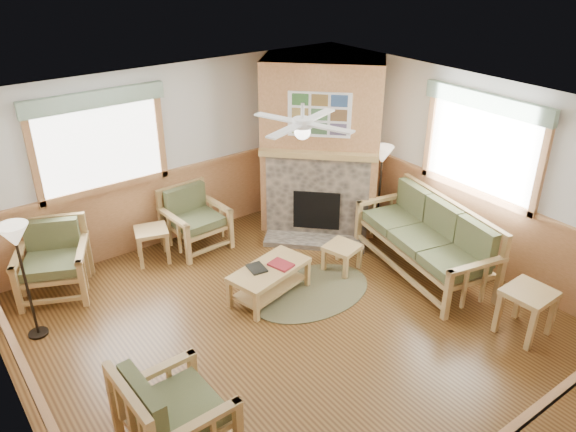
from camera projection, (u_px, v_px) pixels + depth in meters
floor at (296, 330)px, 6.85m from camera, size 6.00×6.00×0.01m
ceiling at (297, 114)px, 5.62m from camera, size 6.00×6.00×0.01m
wall_back at (175, 156)px, 8.39m from camera, size 6.00×0.02×2.70m
wall_front at (546, 390)px, 4.08m from camera, size 6.00×0.02×2.70m
wall_left at (8, 335)px, 4.64m from camera, size 0.02×6.00×2.70m
wall_right at (467, 171)px, 7.83m from camera, size 0.02×6.00×2.70m
wainscot at (296, 292)px, 6.59m from camera, size 6.00×6.00×1.10m
fireplace at (321, 145)px, 8.79m from camera, size 3.11×3.11×2.70m
window_back at (91, 88)px, 7.24m from camera, size 1.90×0.16×1.50m
window_right at (492, 91)px, 7.13m from camera, size 0.16×1.90×1.50m
ceiling_fan at (303, 107)px, 6.02m from camera, size 1.59×1.59×0.36m
sofa at (424, 239)px, 7.82m from camera, size 2.34×1.35×1.01m
armchair_back_left at (53, 261)px, 7.34m from camera, size 1.13×1.13×0.96m
armchair_back_right at (195, 219)px, 8.47m from camera, size 0.88×0.88×0.92m
armchair_left at (176, 411)px, 5.03m from camera, size 0.91×0.91×0.99m
coffee_table at (270, 282)px, 7.38m from camera, size 1.20×0.79×0.44m
end_table_chairs at (153, 245)px, 8.19m from camera, size 0.57×0.56×0.51m
end_table_sofa at (525, 312)px, 6.66m from camera, size 0.56×0.54×0.60m
footstool at (342, 257)px, 8.00m from camera, size 0.54×0.54×0.38m
braided_rug at (311, 292)px, 7.55m from camera, size 2.09×2.09×0.01m
floor_lamp_left at (26, 282)px, 6.43m from camera, size 0.43×0.43×1.49m
floor_lamp_right at (380, 191)px, 8.73m from camera, size 0.38×0.38×1.48m
book_red at (281, 264)px, 7.31m from camera, size 0.29×0.35×0.03m
book_dark at (257, 267)px, 7.24m from camera, size 0.24×0.30×0.03m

